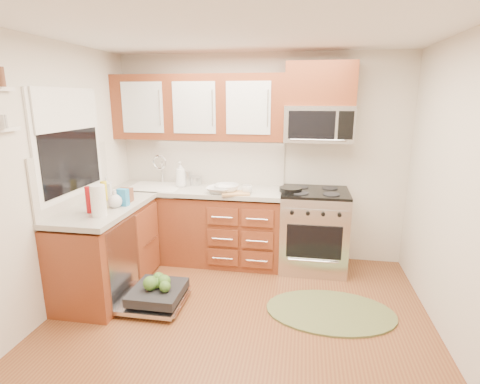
% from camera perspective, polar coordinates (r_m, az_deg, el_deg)
% --- Properties ---
extents(floor, '(3.50, 3.50, 0.00)m').
position_cam_1_polar(floor, '(3.49, -0.79, -20.56)').
color(floor, brown).
rests_on(floor, ground).
extents(ceiling, '(3.50, 3.50, 0.00)m').
position_cam_1_polar(ceiling, '(2.91, -0.97, 24.34)').
color(ceiling, white).
rests_on(ceiling, ground).
extents(wall_back, '(3.50, 0.04, 2.50)m').
position_cam_1_polar(wall_back, '(4.65, 3.09, 5.05)').
color(wall_back, beige).
rests_on(wall_back, ground).
extents(wall_front, '(3.50, 0.04, 2.50)m').
position_cam_1_polar(wall_front, '(1.40, -14.83, -18.09)').
color(wall_front, beige).
rests_on(wall_front, ground).
extents(wall_left, '(0.04, 3.50, 2.50)m').
position_cam_1_polar(wall_left, '(3.70, -28.62, 0.93)').
color(wall_left, beige).
rests_on(wall_left, ground).
extents(wall_right, '(0.04, 3.50, 2.50)m').
position_cam_1_polar(wall_right, '(3.16, 32.16, -1.53)').
color(wall_right, beige).
rests_on(wall_right, ground).
extents(base_cabinet_back, '(2.05, 0.60, 0.85)m').
position_cam_1_polar(base_cabinet_back, '(4.71, -6.30, -5.27)').
color(base_cabinet_back, maroon).
rests_on(base_cabinet_back, ground).
extents(base_cabinet_left, '(0.60, 1.25, 0.85)m').
position_cam_1_polar(base_cabinet_left, '(4.18, -19.57, -8.60)').
color(base_cabinet_left, maroon).
rests_on(base_cabinet_left, ground).
extents(countertop_back, '(2.07, 0.64, 0.05)m').
position_cam_1_polar(countertop_back, '(4.57, -6.50, 0.32)').
color(countertop_back, '#AEAA9F').
rests_on(countertop_back, base_cabinet_back).
extents(countertop_left, '(0.64, 1.27, 0.05)m').
position_cam_1_polar(countertop_left, '(4.03, -20.00, -2.36)').
color(countertop_left, '#AEAA9F').
rests_on(countertop_left, base_cabinet_left).
extents(backsplash_back, '(2.05, 0.02, 0.57)m').
position_cam_1_polar(backsplash_back, '(4.78, -5.62, 4.76)').
color(backsplash_back, beige).
rests_on(backsplash_back, ground).
extents(backsplash_left, '(0.02, 1.25, 0.57)m').
position_cam_1_polar(backsplash_left, '(4.11, -23.95, 2.05)').
color(backsplash_left, beige).
rests_on(backsplash_left, ground).
extents(upper_cabinets, '(2.05, 0.35, 0.75)m').
position_cam_1_polar(upper_cabinets, '(4.57, -6.36, 12.69)').
color(upper_cabinets, maroon).
rests_on(upper_cabinets, ground).
extents(cabinet_over_mw, '(0.76, 0.35, 0.47)m').
position_cam_1_polar(cabinet_over_mw, '(4.40, 12.16, 15.81)').
color(cabinet_over_mw, maroon).
rests_on(cabinet_over_mw, ground).
extents(range, '(0.76, 0.64, 0.95)m').
position_cam_1_polar(range, '(4.51, 11.13, -5.69)').
color(range, silver).
rests_on(range, ground).
extents(microwave, '(0.76, 0.38, 0.40)m').
position_cam_1_polar(microwave, '(4.38, 11.87, 10.13)').
color(microwave, silver).
rests_on(microwave, ground).
extents(sink, '(0.62, 0.50, 0.26)m').
position_cam_1_polar(sink, '(4.74, -12.63, -0.66)').
color(sink, white).
rests_on(sink, ground).
extents(dishwasher, '(0.70, 0.60, 0.20)m').
position_cam_1_polar(dishwasher, '(3.90, -12.94, -15.16)').
color(dishwasher, silver).
rests_on(dishwasher, ground).
extents(window, '(0.03, 1.05, 1.05)m').
position_cam_1_polar(window, '(4.04, -24.62, 6.70)').
color(window, white).
rests_on(window, ground).
extents(window_blind, '(0.02, 0.96, 0.40)m').
position_cam_1_polar(window_blind, '(4.00, -24.81, 11.38)').
color(window_blind, white).
rests_on(window_blind, ground).
extents(rug, '(1.36, 1.04, 0.02)m').
position_cam_1_polar(rug, '(3.83, 13.59, -17.30)').
color(rug, olive).
rests_on(rug, ground).
extents(skillet, '(0.30, 0.30, 0.05)m').
position_cam_1_polar(skillet, '(4.29, 7.73, 0.39)').
color(skillet, black).
rests_on(skillet, range).
extents(stock_pot, '(0.23, 0.23, 0.10)m').
position_cam_1_polar(stock_pot, '(4.72, -6.86, 1.73)').
color(stock_pot, silver).
rests_on(stock_pot, countertop_back).
extents(cutting_board, '(0.35, 0.26, 0.02)m').
position_cam_1_polar(cutting_board, '(4.24, -0.67, -0.18)').
color(cutting_board, tan).
rests_on(cutting_board, countertop_back).
extents(canister, '(0.14, 0.14, 0.18)m').
position_cam_1_polar(canister, '(4.68, -8.04, 2.05)').
color(canister, silver).
rests_on(canister, countertop_back).
extents(paper_towel_roll, '(0.15, 0.15, 0.29)m').
position_cam_1_polar(paper_towel_roll, '(3.66, -20.77, -1.27)').
color(paper_towel_roll, white).
rests_on(paper_towel_roll, countertop_left).
extents(mustard_bottle, '(0.08, 0.08, 0.21)m').
position_cam_1_polar(mustard_bottle, '(4.21, -20.01, 0.15)').
color(mustard_bottle, yellow).
rests_on(mustard_bottle, countertop_left).
extents(red_bottle, '(0.07, 0.07, 0.25)m').
position_cam_1_polar(red_bottle, '(3.81, -21.98, -1.11)').
color(red_bottle, '#A70D12').
rests_on(red_bottle, countertop_left).
extents(wooden_box, '(0.14, 0.10, 0.14)m').
position_cam_1_polar(wooden_box, '(4.11, -17.07, -0.42)').
color(wooden_box, brown).
rests_on(wooden_box, countertop_left).
extents(blue_carton, '(0.12, 0.08, 0.17)m').
position_cam_1_polar(blue_carton, '(3.95, -17.39, -0.78)').
color(blue_carton, '#2985C1').
rests_on(blue_carton, countertop_left).
extents(bowl_a, '(0.31, 0.31, 0.07)m').
position_cam_1_polar(bowl_a, '(4.30, -3.23, 0.33)').
color(bowl_a, '#999999').
rests_on(bowl_a, countertop_back).
extents(bowl_b, '(0.37, 0.37, 0.09)m').
position_cam_1_polar(bowl_b, '(4.32, -2.11, 0.54)').
color(bowl_b, '#999999').
rests_on(bowl_b, countertop_back).
extents(cup, '(0.15, 0.15, 0.09)m').
position_cam_1_polar(cup, '(4.26, 1.09, 0.40)').
color(cup, '#999999').
rests_on(cup, countertop_back).
extents(soap_bottle_a, '(0.14, 0.14, 0.31)m').
position_cam_1_polar(soap_bottle_a, '(4.61, -9.07, 2.66)').
color(soap_bottle_a, '#999999').
rests_on(soap_bottle_a, countertop_back).
extents(soap_bottle_b, '(0.12, 0.12, 0.21)m').
position_cam_1_polar(soap_bottle_b, '(4.41, -19.68, 0.84)').
color(soap_bottle_b, '#999999').
rests_on(soap_bottle_b, countertop_left).
extents(soap_bottle_c, '(0.16, 0.16, 0.18)m').
position_cam_1_polar(soap_bottle_c, '(3.91, -18.55, -0.94)').
color(soap_bottle_c, '#999999').
rests_on(soap_bottle_c, countertop_left).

